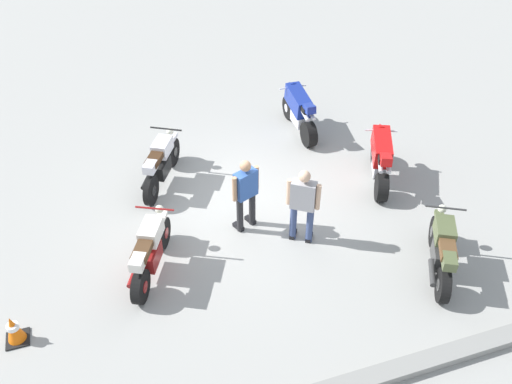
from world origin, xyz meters
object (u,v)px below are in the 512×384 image
Objects in this scene: motorcycle_cream_vintage at (150,251)px; traffic_cone at (14,329)px; motorcycle_red_sportbike at (381,157)px; person_in_gray_shirt at (303,203)px; motorcycle_silver_cruiser at (161,163)px; motorcycle_olive_vintage at (442,250)px; person_in_blue_shirt at (246,191)px; motorcycle_blue_sportbike at (299,110)px.

motorcycle_cream_vintage is 3.44× the size of traffic_cone.
motorcycle_cream_vintage is 0.98× the size of motorcycle_red_sportbike.
motorcycle_silver_cruiser is at bearing 74.39° from person_in_gray_shirt.
motorcycle_olive_vintage is at bearing -105.49° from motorcycle_silver_cruiser.
motorcycle_cream_vintage is 0.97× the size of motorcycle_silver_cruiser.
motorcycle_olive_vintage is (0.29, 2.78, -0.11)m from motorcycle_red_sportbike.
person_in_blue_shirt reaches higher than motorcycle_silver_cruiser.
motorcycle_silver_cruiser is (4.50, -1.36, -0.07)m from motorcycle_red_sportbike.
motorcycle_cream_vintage is 2.86m from person_in_gray_shirt.
motorcycle_blue_sportbike is 1.21× the size of person_in_gray_shirt.
motorcycle_cream_vintage reaches higher than traffic_cone.
motorcycle_blue_sportbike is 3.68× the size of traffic_cone.
motorcycle_silver_cruiser is 1.17× the size of person_in_gray_shirt.
motorcycle_cream_vintage is 1.13× the size of person_in_gray_shirt.
motorcycle_silver_cruiser is 1.20× the size of person_in_blue_shirt.
person_in_gray_shirt reaches higher than motorcycle_red_sportbike.
motorcycle_cream_vintage is at bearing 131.28° from motorcycle_blue_sportbike.
motorcycle_blue_sportbike is at bearing 34.67° from motorcycle_olive_vintage.
motorcycle_red_sportbike is 2.66m from person_in_gray_shirt.
person_in_gray_shirt reaches higher than motorcycle_blue_sportbike.
motorcycle_olive_vintage is at bearing 174.07° from traffic_cone.
motorcycle_red_sportbike is at bearing -51.02° from motorcycle_cream_vintage.
person_in_gray_shirt is at bearing -150.08° from person_in_blue_shirt.
motorcycle_olive_vintage is at bearing -162.67° from motorcycle_red_sportbike.
traffic_cone is at bearing 86.27° from person_in_blue_shirt.
motorcycle_cream_vintage is (4.25, 3.65, -0.11)m from motorcycle_blue_sportbike.
person_in_gray_shirt is 3.05× the size of traffic_cone.
motorcycle_blue_sportbike is 3.99m from person_in_gray_shirt.
motorcycle_cream_vintage is 1.16× the size of person_in_blue_shirt.
motorcycle_red_sportbike is 1.16× the size of person_in_gray_shirt.
traffic_cone is at bearing 128.55° from motorcycle_red_sportbike.
person_in_gray_shirt is (2.03, -1.51, 0.42)m from motorcycle_olive_vintage.
motorcycle_silver_cruiser is at bearing 11.46° from motorcycle_cream_vintage.
traffic_cone is at bearing 135.60° from motorcycle_cream_vintage.
motorcycle_red_sportbike is 4.70m from motorcycle_silver_cruiser.
motorcycle_blue_sportbike is at bearing -44.11° from motorcycle_silver_cruiser.
motorcycle_cream_vintage and motorcycle_olive_vintage have the same top height.
motorcycle_olive_vintage is (-4.21, 4.14, -0.03)m from motorcycle_silver_cruiser.
motorcycle_olive_vintage is 2.57m from person_in_gray_shirt.
motorcycle_blue_sportbike is at bearing 13.81° from person_in_gray_shirt.
motorcycle_olive_vintage is 1.15× the size of person_in_blue_shirt.
motorcycle_silver_cruiser is (-0.66, -2.56, 0.03)m from motorcycle_cream_vintage.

